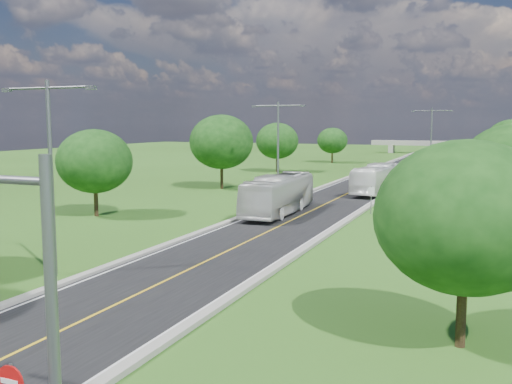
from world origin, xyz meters
TOP-DOWN VIEW (x-y plane):
  - ground at (0.00, 60.00)m, footprint 260.00×260.00m
  - road at (0.00, 66.00)m, footprint 8.00×150.00m
  - curb_left at (-4.25, 66.00)m, footprint 0.50×150.00m
  - curb_right at (4.25, 66.00)m, footprint 0.50×150.00m
  - speed_limit_sign at (5.20, 37.98)m, footprint 0.55×0.09m
  - overpass at (0.00, 140.00)m, footprint 30.00×3.00m
  - streetlight_near_left at (-6.00, 12.00)m, footprint 5.90×0.25m
  - streetlight_mid_left at (-6.00, 45.00)m, footprint 5.90×0.25m
  - streetlight_far_right at (6.00, 78.00)m, footprint 5.90×0.25m
  - tree_lb at (-16.00, 28.00)m, footprint 6.30×6.30m
  - tree_lc at (-15.00, 50.00)m, footprint 7.56×7.56m
  - tree_ld at (-17.00, 74.00)m, footprint 6.72×6.72m
  - tree_le at (-14.50, 98.00)m, footprint 5.88×5.88m
  - tree_ra at (14.00, 10.00)m, footprint 6.30×6.30m
  - tree_rc at (15.00, 52.00)m, footprint 5.88×5.88m
  - tree_rd at (17.00, 76.00)m, footprint 7.14×7.14m
  - tree_re at (14.50, 100.00)m, footprint 5.46×5.46m
  - tree_rf at (18.00, 120.00)m, footprint 6.30×6.30m
  - bus_outbound at (3.10, 52.14)m, footprint 3.82×11.82m
  - bus_inbound at (-2.11, 34.82)m, footprint 3.19×12.17m

SIDE VIEW (x-z plane):
  - ground at x=0.00m, z-range 0.00..0.00m
  - road at x=0.00m, z-range 0.00..0.06m
  - curb_left at x=-4.25m, z-range 0.00..0.22m
  - curb_right at x=4.25m, z-range 0.00..0.22m
  - speed_limit_sign at x=5.20m, z-range 0.40..2.80m
  - bus_outbound at x=3.10m, z-range 0.06..3.30m
  - bus_inbound at x=-2.11m, z-range 0.06..3.43m
  - overpass at x=0.00m, z-range 0.81..4.01m
  - tree_re at x=14.50m, z-range 0.85..7.20m
  - tree_le at x=-14.50m, z-range 0.91..7.75m
  - tree_rc at x=15.00m, z-range 0.91..7.75m
  - tree_lb at x=-16.00m, z-range 0.98..8.31m
  - tree_ra at x=14.00m, z-range 0.98..8.31m
  - tree_rf at x=18.00m, z-range 0.98..8.31m
  - tree_ld at x=-17.00m, z-range 1.05..8.86m
  - tree_rd at x=17.00m, z-range 1.11..9.42m
  - tree_lc at x=-15.00m, z-range 1.18..9.97m
  - streetlight_near_left at x=-6.00m, z-range 0.94..10.94m
  - streetlight_mid_left at x=-6.00m, z-range 0.94..10.94m
  - streetlight_far_right at x=6.00m, z-range 0.94..10.94m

